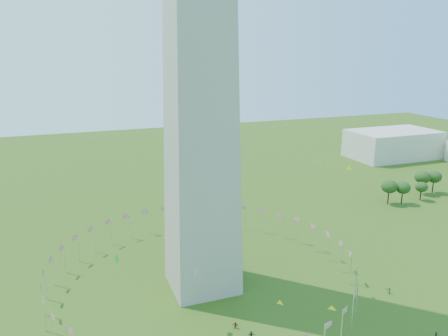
# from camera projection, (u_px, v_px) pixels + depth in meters

# --- Properties ---
(flag_ring) EXTENTS (80.24, 80.24, 9.00)m
(flag_ring) POSITION_uv_depth(u_px,v_px,m) (202.00, 270.00, 117.28)
(flag_ring) COLOR silver
(flag_ring) RESTS_ON ground
(gov_building_east_a) EXTENTS (50.00, 30.00, 16.00)m
(gov_building_east_a) POSITION_uv_depth(u_px,v_px,m) (392.00, 144.00, 257.50)
(gov_building_east_a) COLOR beige
(gov_building_east_a) RESTS_ON ground
(kites_aloft) EXTENTS (107.33, 68.73, 39.75)m
(kites_aloft) POSITION_uv_depth(u_px,v_px,m) (261.00, 271.00, 85.19)
(kites_aloft) COLOR yellow
(kites_aloft) RESTS_ON ground
(tree_line_east) EXTENTS (53.33, 15.84, 10.45)m
(tree_line_east) POSITION_uv_depth(u_px,v_px,m) (429.00, 186.00, 187.85)
(tree_line_east) COLOR #29531B
(tree_line_east) RESTS_ON ground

